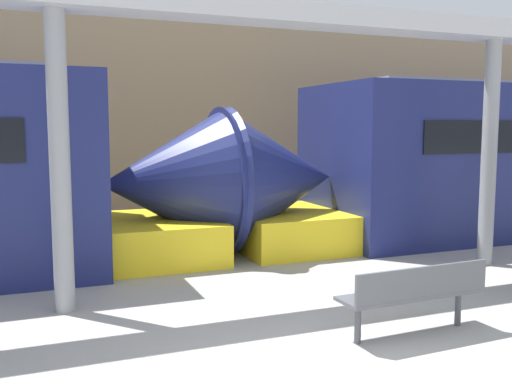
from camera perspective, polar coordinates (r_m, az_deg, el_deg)
station_wall at (r=14.40m, az=-11.55°, el=7.27°), size 56.00×0.20×5.00m
bench_near at (r=6.49m, az=15.65°, el=-9.54°), size 1.72×0.51×0.80m
support_column_near at (r=7.26m, az=-19.03°, el=2.66°), size 0.25×0.25×3.65m
support_column_far at (r=10.06m, az=22.28°, el=3.49°), size 0.25×0.25×3.65m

